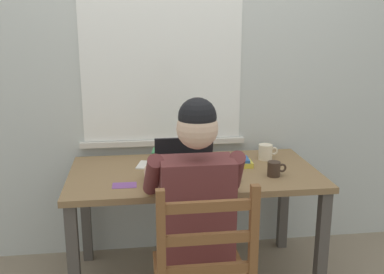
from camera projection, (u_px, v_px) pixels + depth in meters
name	position (u px, v px, depth m)	size (l,w,h in m)	color
back_wall	(184.00, 64.00, 2.96)	(6.00, 0.08, 2.60)	beige
desk	(194.00, 185.00, 2.69)	(1.46, 0.76, 0.71)	olive
seated_person	(194.00, 206.00, 2.23)	(0.50, 0.60, 1.25)	brown
laptop	(186.00, 171.00, 2.49)	(0.33, 0.29, 0.23)	black
computer_mouse	(235.00, 177.00, 2.51)	(0.06, 0.10, 0.03)	black
coffee_mug_white	(266.00, 152.00, 2.87)	(0.13, 0.09, 0.10)	beige
coffee_mug_dark	(274.00, 169.00, 2.57)	(0.11, 0.07, 0.09)	#38281E
book_stack_main	(167.00, 158.00, 2.76)	(0.21, 0.16, 0.09)	#BC332D
book_stack_side	(236.00, 162.00, 2.75)	(0.20, 0.13, 0.05)	gold
paper_pile_near_laptop	(208.00, 159.00, 2.88)	(0.19, 0.15, 0.00)	silver
paper_pile_back_corner	(201.00, 161.00, 2.83)	(0.20, 0.17, 0.01)	silver
paper_pile_side	(154.00, 165.00, 2.76)	(0.20, 0.16, 0.01)	white
landscape_photo_print	(124.00, 185.00, 2.43)	(0.13, 0.09, 0.00)	#7A4293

